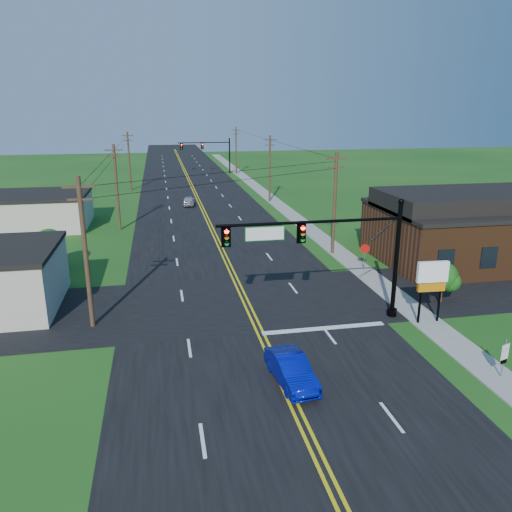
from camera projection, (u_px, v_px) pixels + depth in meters
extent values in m
plane|color=#164914|center=(288.00, 402.00, 22.26)|extent=(260.00, 260.00, 0.00)
cube|color=black|center=(198.00, 201.00, 69.27)|extent=(16.00, 220.00, 0.04)
cube|color=black|center=(243.00, 302.00, 33.54)|extent=(70.00, 10.00, 0.04)
cube|color=gray|center=(289.00, 213.00, 61.78)|extent=(2.00, 160.00, 0.08)
cylinder|color=black|center=(396.00, 262.00, 30.36)|extent=(0.28, 0.28, 7.20)
cylinder|color=black|center=(392.00, 312.00, 31.32)|extent=(0.60, 0.60, 0.50)
sphere|color=black|center=(401.00, 202.00, 29.30)|extent=(0.36, 0.36, 0.36)
cylinder|color=black|center=(311.00, 222.00, 28.58)|extent=(11.00, 0.18, 0.18)
cube|color=#056113|center=(265.00, 234.00, 28.24)|extent=(2.30, 0.06, 0.85)
cylinder|color=black|center=(230.00, 155.00, 98.06)|extent=(0.28, 0.28, 7.20)
cylinder|color=black|center=(230.00, 172.00, 99.02)|extent=(0.60, 0.60, 0.50)
sphere|color=black|center=(229.00, 135.00, 97.00)|extent=(0.36, 0.36, 0.36)
cylinder|color=black|center=(204.00, 143.00, 96.46)|extent=(10.00, 0.18, 0.18)
cube|color=#056113|center=(187.00, 146.00, 96.03)|extent=(2.30, 0.06, 0.85)
cube|color=#502C16|center=(464.00, 235.00, 42.22)|extent=(14.00, 11.00, 4.40)
cube|color=black|center=(467.00, 208.00, 41.54)|extent=(14.20, 11.20, 0.30)
cube|color=beige|center=(31.00, 212.00, 54.03)|extent=(12.00, 9.00, 3.40)
cube|color=black|center=(28.00, 195.00, 53.50)|extent=(12.20, 9.20, 0.30)
cylinder|color=#362918|center=(86.00, 255.00, 28.63)|extent=(0.28, 0.28, 9.00)
cube|color=#362918|center=(79.00, 187.00, 27.52)|extent=(1.80, 0.12, 0.12)
cube|color=#362918|center=(80.00, 199.00, 27.72)|extent=(1.40, 0.12, 0.12)
cylinder|color=#362918|center=(117.00, 188.00, 52.14)|extent=(0.28, 0.28, 9.00)
cube|color=#362918|center=(114.00, 150.00, 51.02)|extent=(1.80, 0.12, 0.12)
cube|color=#362918|center=(114.00, 157.00, 51.22)|extent=(1.40, 0.12, 0.12)
cylinder|color=#362918|center=(129.00, 161.00, 77.53)|extent=(0.28, 0.28, 9.00)
cube|color=#362918|center=(127.00, 136.00, 76.41)|extent=(1.80, 0.12, 0.12)
cube|color=#362918|center=(128.00, 140.00, 76.61)|extent=(1.40, 0.12, 0.12)
cylinder|color=#362918|center=(335.00, 204.00, 43.45)|extent=(0.28, 0.28, 9.00)
cube|color=#362918|center=(337.00, 159.00, 42.33)|extent=(1.80, 0.12, 0.12)
cube|color=#362918|center=(336.00, 167.00, 42.53)|extent=(1.40, 0.12, 0.12)
cylinder|color=#362918|center=(270.00, 169.00, 67.90)|extent=(0.28, 0.28, 9.00)
cube|color=#362918|center=(270.00, 140.00, 66.78)|extent=(1.80, 0.12, 0.12)
cube|color=#362918|center=(270.00, 145.00, 66.98)|extent=(1.40, 0.12, 0.12)
cylinder|color=#362918|center=(236.00, 151.00, 96.11)|extent=(0.28, 0.28, 9.00)
cube|color=#362918|center=(236.00, 130.00, 94.99)|extent=(1.80, 0.12, 0.12)
cube|color=#362918|center=(236.00, 134.00, 95.19)|extent=(1.40, 0.12, 0.12)
cylinder|color=#362918|center=(379.00, 230.00, 49.37)|extent=(0.24, 0.24, 1.85)
sphere|color=#174510|center=(380.00, 213.00, 48.89)|extent=(3.00, 3.00, 3.00)
cylinder|color=#362918|center=(441.00, 293.00, 33.39)|extent=(0.24, 0.24, 1.32)
sphere|color=#174510|center=(443.00, 276.00, 33.04)|extent=(2.00, 2.00, 2.00)
cylinder|color=#362918|center=(51.00, 260.00, 40.17)|extent=(0.24, 0.24, 1.54)
sphere|color=#174510|center=(49.00, 244.00, 39.76)|extent=(2.40, 2.40, 2.40)
imported|color=#07109D|center=(291.00, 370.00, 23.58)|extent=(1.86, 4.24, 1.36)
imported|color=#B2B1B6|center=(189.00, 201.00, 66.26)|extent=(1.79, 3.82, 1.26)
cylinder|color=slate|center=(504.00, 359.00, 23.91)|extent=(0.08, 0.08, 2.11)
cube|color=white|center=(506.00, 347.00, 23.71)|extent=(0.51, 0.19, 0.29)
cube|color=white|center=(505.00, 354.00, 23.82)|extent=(0.51, 0.19, 0.53)
cube|color=black|center=(504.00, 362.00, 23.93)|extent=(0.42, 0.16, 0.21)
cylinder|color=slate|center=(364.00, 258.00, 39.91)|extent=(0.09, 0.09, 2.06)
cylinder|color=#AB0F09|center=(365.00, 249.00, 39.66)|extent=(0.76, 0.26, 0.78)
cylinder|color=black|center=(421.00, 294.00, 29.78)|extent=(0.16, 0.16, 3.80)
cylinder|color=black|center=(440.00, 293.00, 30.01)|extent=(0.16, 0.16, 3.80)
cube|color=white|center=(433.00, 272.00, 29.50)|extent=(1.91, 0.36, 1.27)
cube|color=#CC720C|center=(431.00, 287.00, 29.77)|extent=(1.70, 0.32, 0.53)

